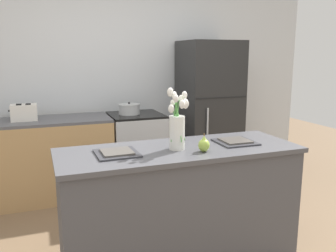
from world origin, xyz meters
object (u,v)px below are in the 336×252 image
(pear_figurine, at_px, (204,145))
(plate_setting_right, at_px, (235,141))
(refrigerator, at_px, (209,111))
(cooking_pot, at_px, (129,109))
(stove_range, at_px, (136,151))
(toaster, at_px, (24,112))
(plate_setting_left, at_px, (117,153))
(flower_vase, at_px, (177,125))

(pear_figurine, xyz_separation_m, plate_setting_right, (0.35, 0.15, -0.04))
(refrigerator, height_order, cooking_pot, refrigerator)
(stove_range, height_order, refrigerator, refrigerator)
(plate_setting_right, bearing_deg, toaster, 134.51)
(plate_setting_left, relative_size, plate_setting_right, 1.00)
(refrigerator, xyz_separation_m, plate_setting_left, (-1.52, -1.60, 0.03))
(pear_figurine, relative_size, plate_setting_right, 0.45)
(pear_figurine, xyz_separation_m, toaster, (-1.23, 1.75, 0.03))
(stove_range, relative_size, toaster, 3.17)
(plate_setting_left, bearing_deg, plate_setting_right, 0.00)
(refrigerator, bearing_deg, pear_figurine, -117.87)
(pear_figurine, bearing_deg, flower_vase, 140.30)
(flower_vase, xyz_separation_m, plate_setting_right, (0.50, 0.02, -0.17))
(pear_figurine, distance_m, cooking_pot, 1.76)
(flower_vase, relative_size, plate_setting_left, 1.53)
(refrigerator, bearing_deg, cooking_pot, 179.34)
(refrigerator, height_order, plate_setting_left, refrigerator)
(plate_setting_left, distance_m, toaster, 1.73)
(pear_figurine, xyz_separation_m, plate_setting_left, (-0.60, 0.15, -0.04))
(refrigerator, xyz_separation_m, flower_vase, (-1.08, -1.62, 0.20))
(plate_setting_left, relative_size, toaster, 1.05)
(refrigerator, relative_size, toaster, 6.18)
(cooking_pot, bearing_deg, toaster, -179.56)
(plate_setting_left, bearing_deg, pear_figurine, -13.99)
(cooking_pot, bearing_deg, refrigerator, -0.66)
(plate_setting_left, bearing_deg, flower_vase, -2.63)
(stove_range, height_order, cooking_pot, cooking_pot)
(toaster, bearing_deg, cooking_pot, 0.44)
(plate_setting_left, relative_size, cooking_pot, 1.18)
(pear_figurine, relative_size, toaster, 0.48)
(stove_range, relative_size, plate_setting_left, 3.02)
(refrigerator, xyz_separation_m, toaster, (-2.15, 0.00, 0.11))
(toaster, bearing_deg, refrigerator, -0.08)
(stove_range, height_order, plate_setting_left, plate_setting_left)
(pear_figurine, height_order, plate_setting_right, pear_figurine)
(refrigerator, distance_m, plate_setting_right, 1.70)
(flower_vase, bearing_deg, toaster, 123.49)
(plate_setting_right, distance_m, cooking_pot, 1.67)
(refrigerator, relative_size, plate_setting_left, 5.89)
(flower_vase, bearing_deg, plate_setting_right, 2.31)
(plate_setting_right, bearing_deg, pear_figurine, -156.83)
(toaster, distance_m, cooking_pot, 1.13)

